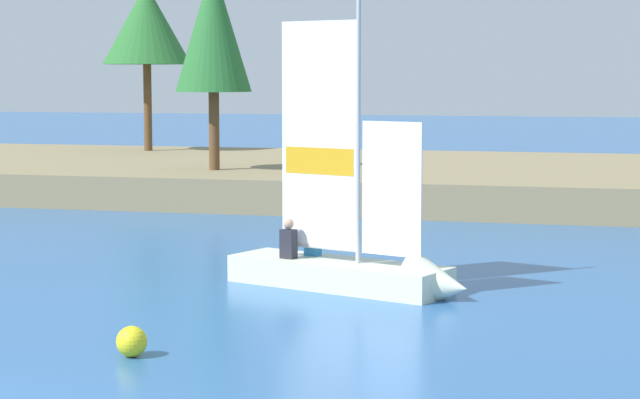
# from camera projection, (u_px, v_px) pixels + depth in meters

# --- Properties ---
(shore_bank) EXTENTS (80.00, 13.97, 0.98)m
(shore_bank) POSITION_uv_depth(u_px,v_px,m) (382.00, 178.00, 39.10)
(shore_bank) COLOR #897A56
(shore_bank) RESTS_ON ground
(shoreline_tree_centre) EXTENTS (3.38, 3.38, 6.37)m
(shoreline_tree_centre) POSITION_uv_depth(u_px,v_px,m) (146.00, 25.00, 45.09)
(shoreline_tree_centre) COLOR brown
(shoreline_tree_centre) RESTS_ON shore_bank
(shoreline_tree_midright) EXTENTS (2.33, 2.33, 6.31)m
(shoreline_tree_midright) POSITION_uv_depth(u_px,v_px,m) (213.00, 28.00, 36.01)
(shoreline_tree_midright) COLOR brown
(shoreline_tree_midright) RESTS_ON shore_bank
(sailboat) EXTENTS (4.89, 2.74, 5.65)m
(sailboat) POSITION_uv_depth(u_px,v_px,m) (367.00, 267.00, 21.42)
(sailboat) COLOR silver
(sailboat) RESTS_ON ground
(channel_buoy) EXTENTS (0.44, 0.44, 0.44)m
(channel_buoy) POSITION_uv_depth(u_px,v_px,m) (132.00, 341.00, 16.47)
(channel_buoy) COLOR yellow
(channel_buoy) RESTS_ON ground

